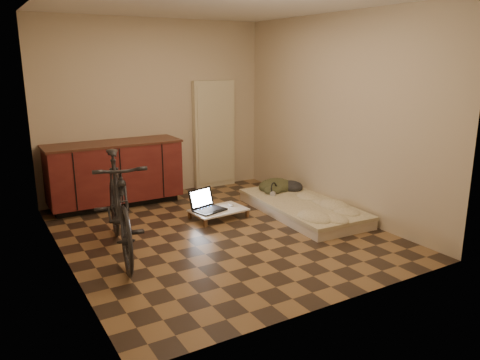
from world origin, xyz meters
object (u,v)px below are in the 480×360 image
bicycle (118,200)px  lap_desk (219,210)px  futon (302,208)px  laptop (207,206)px

bicycle → lap_desk: 1.61m
futon → bicycle: bearing=-174.9°
futon → laptop: size_ratio=4.26×
bicycle → laptop: (1.30, 0.56, -0.42)m
futon → lap_desk: bearing=161.6°
lap_desk → laptop: size_ratio=1.60×
bicycle → lap_desk: bearing=29.6°
laptop → bicycle: bearing=-172.1°
lap_desk → bicycle: bearing=-165.5°
bicycle → futon: 2.55m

